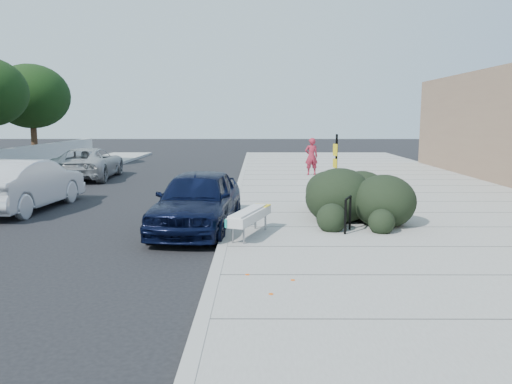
% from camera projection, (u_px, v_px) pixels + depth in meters
% --- Properties ---
extents(ground, '(120.00, 120.00, 0.00)m').
position_uv_depth(ground, '(222.00, 253.00, 11.00)').
color(ground, black).
rests_on(ground, ground).
extents(sidewalk_near, '(11.20, 50.00, 0.15)m').
position_uv_depth(sidewalk_near, '(408.00, 209.00, 15.91)').
color(sidewalk_near, gray).
rests_on(sidewalk_near, ground).
extents(curb_near, '(0.22, 50.00, 0.17)m').
position_uv_depth(curb_near, '(233.00, 208.00, 15.93)').
color(curb_near, '#9E9E99').
rests_on(curb_near, ground).
extents(tree_far_f, '(4.40, 4.40, 6.07)m').
position_uv_depth(tree_far_f, '(31.00, 97.00, 29.22)').
color(tree_far_f, '#332114').
rests_on(tree_far_f, ground).
extents(bench, '(1.07, 2.05, 0.62)m').
position_uv_depth(bench, '(250.00, 216.00, 11.89)').
color(bench, gray).
rests_on(bench, sidewalk_near).
extents(bike_rack, '(0.27, 0.57, 0.88)m').
position_uv_depth(bike_rack, '(348.00, 211.00, 12.31)').
color(bike_rack, black).
rests_on(bike_rack, sidewalk_near).
extents(sign_post, '(0.13, 0.26, 2.31)m').
position_uv_depth(sign_post, '(336.00, 166.00, 15.58)').
color(sign_post, black).
rests_on(sign_post, sidewalk_near).
extents(hedge, '(2.87, 4.66, 1.63)m').
position_uv_depth(hedge, '(357.00, 188.00, 14.24)').
color(hedge, black).
rests_on(hedge, sidewalk_near).
extents(sedan_navy, '(2.34, 4.90, 1.61)m').
position_uv_depth(sedan_navy, '(198.00, 200.00, 13.12)').
color(sedan_navy, black).
rests_on(sedan_navy, ground).
extents(wagon_silver, '(2.17, 5.15, 1.66)m').
position_uv_depth(wagon_silver, '(26.00, 184.00, 16.07)').
color(wagon_silver, silver).
rests_on(wagon_silver, ground).
extents(suv_silver, '(2.84, 5.59, 1.51)m').
position_uv_depth(suv_silver, '(89.00, 163.00, 24.39)').
color(suv_silver, '#A6A9AC').
rests_on(suv_silver, ground).
extents(pedestrian, '(0.74, 0.56, 1.83)m').
position_uv_depth(pedestrian, '(311.00, 156.00, 24.64)').
color(pedestrian, maroon).
rests_on(pedestrian, sidewalk_near).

